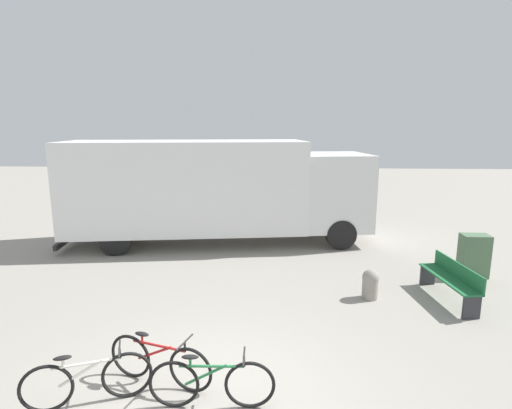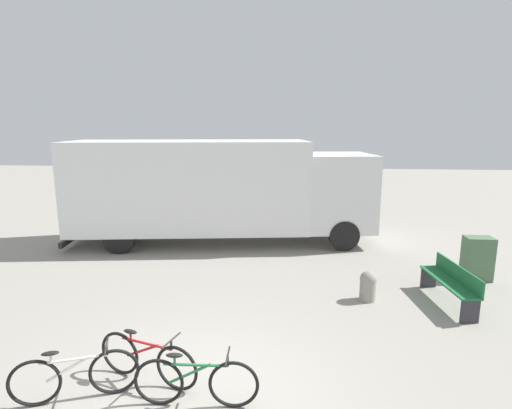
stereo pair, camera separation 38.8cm
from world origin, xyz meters
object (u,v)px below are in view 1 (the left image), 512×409
object	(u,v)px
bollard_near_bench	(370,283)
utility_box	(474,256)
park_bench	(451,279)
bicycle_far	(212,383)
delivery_truck	(215,187)
bicycle_near	(87,380)
bicycle_middle	(159,361)

from	to	relation	value
bollard_near_bench	utility_box	size ratio (longest dim) A/B	0.61
park_bench	utility_box	bearing A→B (deg)	-45.06
bicycle_far	bollard_near_bench	xyz separation A→B (m)	(2.78, 3.47, -0.02)
delivery_truck	bicycle_near	bearing A→B (deg)	-101.82
park_bench	bicycle_near	world-z (taller)	park_bench
bicycle_far	utility_box	bearing A→B (deg)	39.13
bicycle_far	delivery_truck	bearing A→B (deg)	95.88
park_bench	bicycle_near	distance (m)	6.99
delivery_truck	park_bench	world-z (taller)	delivery_truck
bicycle_near	utility_box	world-z (taller)	utility_box
delivery_truck	bollard_near_bench	size ratio (longest dim) A/B	14.76
park_bench	bicycle_near	bearing A→B (deg)	113.21
park_bench	bollard_near_bench	distance (m)	1.66
delivery_truck	bicycle_middle	distance (m)	7.15
park_bench	utility_box	distance (m)	1.80
bicycle_middle	bicycle_far	xyz separation A→B (m)	(0.80, -0.44, 0.00)
utility_box	bicycle_far	bearing A→B (deg)	-138.56
park_bench	bicycle_middle	bearing A→B (deg)	113.24
bollard_near_bench	bicycle_far	bearing A→B (deg)	-128.70
park_bench	utility_box	xyz separation A→B (m)	(1.11, 1.41, 0.05)
bollard_near_bench	bicycle_near	bearing A→B (deg)	-141.45
bicycle_near	bicycle_far	size ratio (longest dim) A/B	0.95
park_bench	bicycle_far	world-z (taller)	park_bench
utility_box	park_bench	bearing A→B (deg)	-128.14
bicycle_near	bicycle_far	world-z (taller)	same
bicycle_middle	utility_box	xyz separation A→B (m)	(6.35, 4.46, 0.17)
bicycle_middle	delivery_truck	bearing A→B (deg)	109.05
bicycle_near	bollard_near_bench	bearing A→B (deg)	18.50
bollard_near_bench	utility_box	bearing A→B (deg)	27.23
park_bench	bicycle_middle	distance (m)	6.06
park_bench	bicycle_far	size ratio (longest dim) A/B	1.12
delivery_truck	bicycle_middle	bearing A→B (deg)	-95.52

